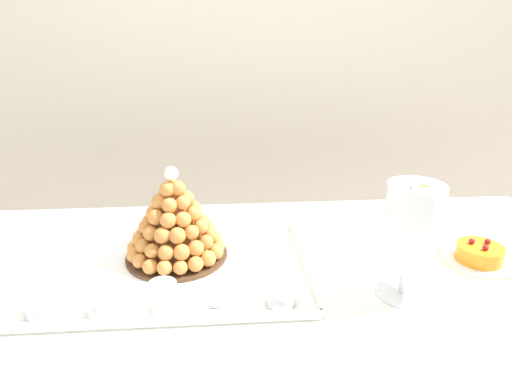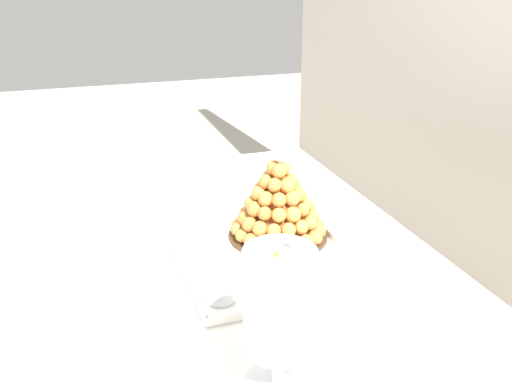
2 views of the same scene
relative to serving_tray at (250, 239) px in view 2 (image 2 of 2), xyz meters
The scene contains 10 objects.
buffet_table 0.23m from the serving_tray, 10.40° to the right, with size 1.74×0.89×0.75m.
serving_tray is the anchor object (origin of this frame).
croquembouche 0.11m from the serving_tray, 78.33° to the left, with size 0.24×0.24×0.23m.
dessert_cup_left 0.27m from the serving_tray, 149.99° to the right, with size 0.06×0.06×0.06m.
dessert_cup_mid_left 0.18m from the serving_tray, 129.16° to the right, with size 0.06×0.06×0.06m.
dessert_cup_centre 0.14m from the serving_tray, 87.31° to the right, with size 0.06×0.06×0.06m.
dessert_cup_mid_right 0.17m from the serving_tray, 47.37° to the right, with size 0.05×0.05×0.05m.
dessert_cup_right 0.28m from the serving_tray, 30.44° to the right, with size 0.06×0.06×0.05m.
macaron_goblet 0.54m from the serving_tray, 13.11° to the right, with size 0.11×0.11×0.26m.
wine_glass 0.19m from the serving_tray, 89.85° to the left, with size 0.07×0.07×0.15m.
Camera 2 is at (1.00, -0.35, 1.39)m, focal length 40.28 mm.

